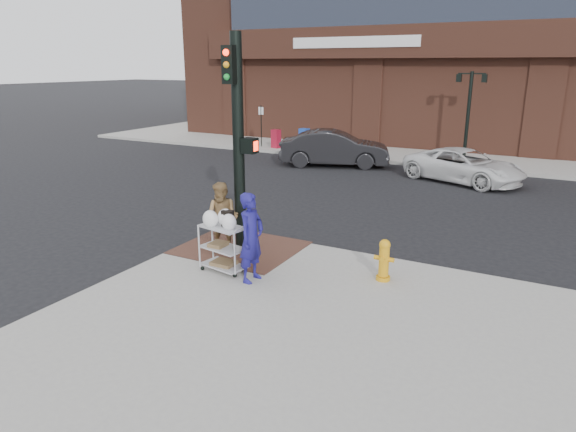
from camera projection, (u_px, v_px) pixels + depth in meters
The scene contains 13 objects.
ground at pixel (241, 270), 11.56m from camera, with size 220.00×220.00×0.00m, color black.
brick_curb_ramp at pixel (240, 247), 12.54m from camera, with size 2.80×2.40×0.01m, color #4D2B24.
lamp_post at pixel (469, 106), 23.41m from camera, with size 1.32×0.22×4.00m.
parking_sign at pixel (261, 126), 27.72m from camera, with size 0.05×0.05×2.20m, color black.
traffic_signal_pole at pixel (239, 139), 11.62m from camera, with size 0.61×0.51×5.00m.
woman_blue at pixel (251, 238), 10.41m from camera, with size 0.68×0.45×1.87m, color navy.
pedestrian_tan at pixel (223, 217), 12.09m from camera, with size 0.82×0.64×1.68m, color olive.
sedan_dark at pixel (335, 148), 23.18m from camera, with size 1.70×4.88×1.61m, color black.
minivan_white at pixel (464, 166), 20.02m from camera, with size 2.14×4.65×1.29m, color white.
utility_cart at pixel (223, 244), 11.00m from camera, with size 1.06×0.71×1.36m.
fire_hydrant at pixel (384, 259), 10.55m from camera, with size 0.42×0.29×0.89m.
newsbox_red at pixel (276, 139), 27.34m from camera, with size 0.41×0.37×0.97m, color #A21229.
newsbox_blue at pixel (304, 139), 26.96m from camera, with size 0.45×0.41×1.07m, color blue.
Camera 1 is at (6.02, -8.94, 4.47)m, focal length 32.00 mm.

